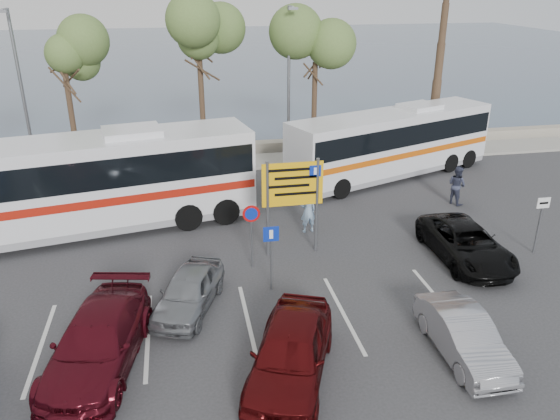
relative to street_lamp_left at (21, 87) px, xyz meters
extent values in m
plane|color=#303033|center=(10.00, -13.52, -4.60)|extent=(120.00, 120.00, 0.00)
cube|color=gray|center=(10.00, 0.48, -4.52)|extent=(44.00, 2.40, 0.15)
cube|color=gray|center=(10.00, 2.48, -4.30)|extent=(48.00, 0.80, 0.60)
plane|color=#445A6D|center=(10.00, 46.48, -4.59)|extent=(140.00, 140.00, 0.00)
cylinder|color=#382619|center=(2.00, 0.48, -1.93)|extent=(0.28, 0.28, 5.04)
cylinder|color=#382619|center=(8.50, 0.48, -1.65)|extent=(0.28, 0.28, 5.60)
cylinder|color=#382619|center=(14.50, 0.48, -1.86)|extent=(0.28, 0.28, 5.18)
cylinder|color=#382619|center=(21.50, 0.48, 0.55)|extent=(0.48, 0.48, 10.00)
cylinder|color=slate|center=(0.00, 0.08, -0.45)|extent=(0.16, 0.16, 8.00)
cylinder|color=slate|center=(0.00, -0.37, 3.50)|extent=(0.12, 0.90, 0.12)
cube|color=slate|center=(0.00, -0.87, 3.45)|extent=(0.45, 0.25, 0.12)
cylinder|color=slate|center=(13.00, 0.08, -0.45)|extent=(0.16, 0.16, 8.00)
cylinder|color=slate|center=(13.00, -0.37, 3.50)|extent=(0.12, 0.90, 0.12)
cube|color=slate|center=(13.00, -0.87, 3.45)|extent=(0.45, 0.25, 0.12)
cylinder|color=slate|center=(10.10, -10.32, -2.80)|extent=(0.12, 0.12, 3.60)
cylinder|color=slate|center=(11.90, -10.32, -2.80)|extent=(0.12, 0.12, 3.60)
cube|color=#F1AC0C|center=(11.00, -10.32, -1.90)|extent=(2.20, 0.06, 1.60)
cube|color=#0C2699|center=(11.80, -10.36, -1.45)|extent=(0.42, 0.01, 0.42)
cylinder|color=slate|center=(9.40, -11.12, -3.50)|extent=(0.07, 0.07, 2.20)
cylinder|color=#B20C0C|center=(9.40, -11.15, -2.55)|extent=(0.60, 0.03, 0.60)
cylinder|color=slate|center=(9.80, -12.72, -3.50)|extent=(0.07, 0.07, 2.20)
cube|color=#0C2699|center=(9.80, -12.74, -2.60)|extent=(0.50, 0.03, 0.50)
cylinder|color=slate|center=(19.80, -12.02, -3.50)|extent=(0.07, 0.07, 2.20)
cube|color=white|center=(19.80, -12.04, -2.60)|extent=(0.50, 0.03, 0.40)
cube|color=silver|center=(3.50, -7.02, -2.40)|extent=(13.30, 5.15, 3.20)
cube|color=black|center=(3.50, -7.02, -1.83)|extent=(13.05, 5.14, 1.14)
cube|color=#A2180C|center=(3.50, -7.02, -2.92)|extent=(13.18, 5.15, 0.33)
cube|color=gray|center=(3.50, -7.02, -4.00)|extent=(13.17, 5.10, 0.60)
cube|color=silver|center=(3.50, -7.02, -0.67)|extent=(2.46, 2.11, 0.26)
cube|color=silver|center=(17.65, -3.02, -2.68)|extent=(11.48, 6.30, 2.79)
cube|color=black|center=(17.65, -3.02, -2.18)|extent=(11.28, 6.25, 0.99)
cube|color=#CC530C|center=(17.65, -3.02, -3.13)|extent=(11.38, 6.29, 0.28)
cube|color=gray|center=(17.65, -3.02, -4.08)|extent=(11.36, 6.24, 0.52)
cube|color=silver|center=(17.65, -3.02, -1.17)|extent=(2.31, 2.09, 0.23)
imported|color=gray|center=(7.13, -13.37, -3.98)|extent=(2.68, 3.91, 1.24)
imported|color=#4C0C16|center=(4.73, -15.61, -3.88)|extent=(2.97, 5.25, 1.44)
imported|color=#4A0A0C|center=(9.53, -17.02, -3.83)|extent=(3.37, 4.86, 1.54)
imported|color=black|center=(17.00, -12.02, -3.96)|extent=(2.19, 4.64, 1.28)
imported|color=#939398|center=(14.25, -17.02, -3.99)|extent=(1.32, 3.71, 1.22)
imported|color=#85A4C1|center=(12.00, -8.66, -3.71)|extent=(0.72, 0.54, 1.79)
imported|color=#33374C|center=(19.22, -7.02, -3.72)|extent=(0.94, 1.05, 1.76)
camera|label=1|loc=(7.18, -27.92, 4.79)|focal=35.00mm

